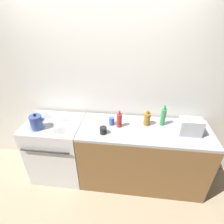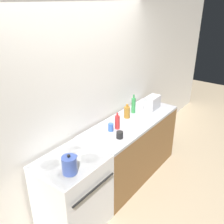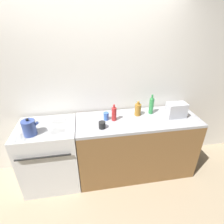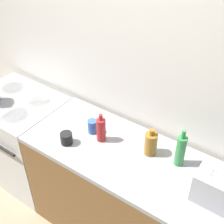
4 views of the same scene
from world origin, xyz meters
name	(u,v)px [view 3 (image 3 of 4)]	position (x,y,z in m)	size (l,w,h in m)	color
ground_plane	(99,190)	(0.00, 0.00, 0.00)	(12.00, 12.00, 0.00)	tan
wall_back	(91,87)	(0.00, 0.69, 1.30)	(8.00, 0.05, 2.60)	silver
stove	(51,155)	(-0.63, 0.31, 0.48)	(0.75, 0.65, 0.93)	silver
counter_block	(136,146)	(0.60, 0.32, 0.47)	(1.69, 0.63, 0.93)	brown
kettle	(29,128)	(-0.77, 0.17, 1.03)	(0.19, 0.15, 0.22)	#33478C
toaster	(176,110)	(1.13, 0.29, 1.04)	(0.26, 0.16, 0.21)	#BCBCC1
bottle_red	(114,114)	(0.27, 0.34, 1.03)	(0.07, 0.07, 0.23)	#B72828
bottle_amber	(138,109)	(0.63, 0.42, 1.02)	(0.09, 0.09, 0.21)	#9E6B23
bottle_green	(151,106)	(0.83, 0.44, 1.05)	(0.06, 0.06, 0.29)	#338C47
cup_blue	(106,116)	(0.17, 0.37, 0.99)	(0.07, 0.07, 0.11)	#3860B2
cup_black	(102,125)	(0.09, 0.17, 0.98)	(0.09, 0.09, 0.09)	black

